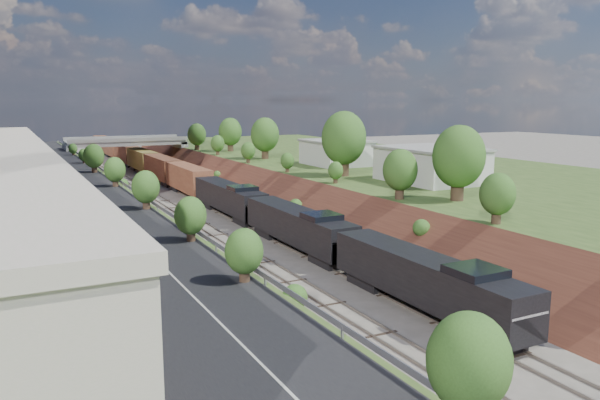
{
  "coord_description": "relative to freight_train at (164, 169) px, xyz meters",
  "views": [
    {
      "loc": [
        -23.69,
        -4.54,
        15.0
      ],
      "look_at": [
        0.33,
        42.27,
        6.0
      ],
      "focal_mm": 35.0,
      "sensor_mm": 36.0,
      "label": 1
    }
  ],
  "objects": [
    {
      "name": "rail_right_track",
      "position": [
        0.0,
        -41.03,
        -2.59
      ],
      "size": [
        1.58,
        180.0,
        0.18
      ],
      "primitive_type": "cube",
      "color": "gray",
      "rests_on": "ground"
    },
    {
      "name": "embankment_right",
      "position": [
        8.4,
        -41.03,
        -2.68
      ],
      "size": [
        10.0,
        180.0,
        10.0
      ],
      "primitive_type": "cube",
      "rotation": [
        0.0,
        0.79,
        0.0
      ],
      "color": "brown",
      "rests_on": "ground"
    },
    {
      "name": "road",
      "position": [
        -18.1,
        -41.03,
        2.37
      ],
      "size": [
        8.0,
        180.0,
        0.1
      ],
      "primitive_type": "cube",
      "color": "black",
      "rests_on": "platform_left"
    },
    {
      "name": "white_building_far",
      "position": [
        20.4,
        -27.03,
        4.12
      ],
      "size": [
        8.0,
        10.0,
        3.6
      ],
      "primitive_type": "cube",
      "color": "silver",
      "rests_on": "platform_right"
    },
    {
      "name": "overpass",
      "position": [
        -2.6,
        20.97,
        2.23
      ],
      "size": [
        24.5,
        8.3,
        7.4
      ],
      "color": "gray",
      "rests_on": "ground"
    },
    {
      "name": "tree_left_crest",
      "position": [
        -14.4,
        -81.03,
        4.35
      ],
      "size": [
        2.45,
        2.45,
        3.55
      ],
      "color": "#473323",
      "rests_on": "platform_left"
    },
    {
      "name": "tree_right_large",
      "position": [
        14.4,
        -61.03,
        6.7
      ],
      "size": [
        5.25,
        5.25,
        7.61
      ],
      "color": "#473323",
      "rests_on": "platform_right"
    },
    {
      "name": "rail_left_track",
      "position": [
        -5.2,
        -41.03,
        -2.59
      ],
      "size": [
        1.58,
        180.0,
        0.18
      ],
      "primitive_type": "cube",
      "color": "gray",
      "rests_on": "ground"
    },
    {
      "name": "white_building_near",
      "position": [
        20.9,
        -49.03,
        4.32
      ],
      "size": [
        9.0,
        12.0,
        4.0
      ],
      "primitive_type": "cube",
      "color": "silver",
      "rests_on": "platform_right"
    },
    {
      "name": "embankment_left",
      "position": [
        -13.6,
        -41.03,
        -2.68
      ],
      "size": [
        10.0,
        180.0,
        10.0
      ],
      "primitive_type": "cube",
      "rotation": [
        0.0,
        0.79,
        0.0
      ],
      "color": "brown",
      "rests_on": "ground"
    },
    {
      "name": "freight_train",
      "position": [
        0.0,
        0.0,
        0.0
      ],
      "size": [
        3.17,
        161.16,
        4.7
      ],
      "color": "black",
      "rests_on": "ground"
    },
    {
      "name": "guardrail",
      "position": [
        -14.0,
        -41.23,
        2.86
      ],
      "size": [
        0.1,
        171.0,
        0.7
      ],
      "color": "#99999E",
      "rests_on": "platform_left"
    },
    {
      "name": "platform_right",
      "position": [
        30.4,
        -41.03,
        -0.18
      ],
      "size": [
        44.0,
        180.0,
        5.0
      ],
      "primitive_type": "cube",
      "color": "#375021",
      "rests_on": "ground"
    }
  ]
}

